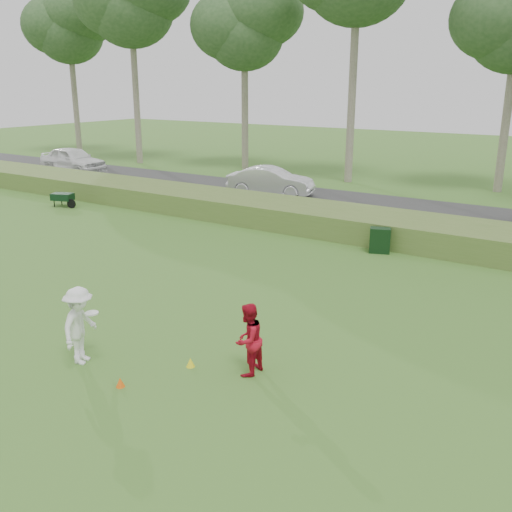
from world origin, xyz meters
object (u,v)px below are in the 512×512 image
Objects in this scene: player_white at (80,325)px; car_mid at (271,181)px; cone_orange at (120,382)px; utility_cabinet at (380,240)px; player_red at (248,340)px; cone_yellow at (190,362)px; car_left at (73,160)px.

player_white is 18.61m from car_mid.
utility_cabinet is at bearing 86.09° from cone_orange.
player_white is 1.62m from cone_orange.
player_white is 8.69× the size of cone_orange.
cone_yellow is at bearing -69.69° from player_red.
player_red is 7.86× the size of cone_orange.
player_red is 28.62m from car_left.
utility_cabinet is 10.67m from car_mid.
car_left is 1.09× the size of car_mid.
cone_yellow is (0.61, 1.37, 0.00)m from cone_orange.
car_mid is (-8.29, 16.45, 0.68)m from cone_yellow.
car_mid reaches higher than cone_orange.
cone_yellow is at bearing -111.88° from utility_cabinet.
car_mid is (-7.68, 17.82, 0.68)m from cone_orange.
player_white is 8.41× the size of cone_yellow.
cone_orange is at bearing -44.30° from player_red.
utility_cabinet is (2.18, 11.01, -0.39)m from player_white.
cone_yellow reaches higher than cone_orange.
player_red is at bearing -164.72° from car_mid.
car_left is (-22.86, 16.00, 0.77)m from cone_yellow.
player_red is 18.61m from car_mid.
car_left reaches higher than player_white.
car_mid is at bearing -149.16° from player_red.
car_left is at bearing 145.00° from cone_yellow.
player_red is 0.34× the size of car_mid.
car_mid is (-6.27, 17.52, -0.05)m from player_white.
car_left reaches higher than cone_orange.
player_white is at bearing 167.85° from cone_orange.
cone_orange is at bearing -121.80° from player_white.
player_white is at bearing -152.22° from cone_yellow.
player_red is at bearing -84.59° from player_white.
utility_cabinet is at bearing 89.07° from cone_yellow.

